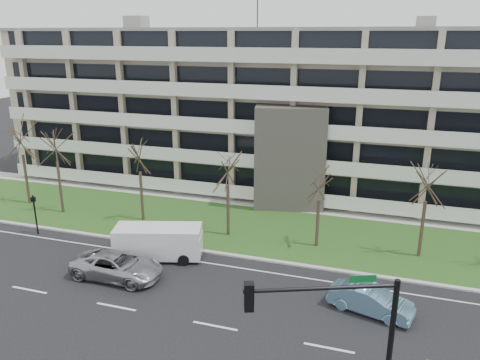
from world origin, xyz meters
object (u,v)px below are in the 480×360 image
(blue_sedan, at_px, (370,300))
(white_van, at_px, (159,240))
(silver_pickup, at_px, (117,266))
(pedestrian_signal, at_px, (35,210))
(traffic_signal, at_px, (342,333))

(blue_sedan, relative_size, white_van, 0.74)
(blue_sedan, distance_m, white_van, 14.35)
(silver_pickup, bearing_deg, white_van, -21.63)
(white_van, bearing_deg, silver_pickup, -128.50)
(white_van, xyz_separation_m, pedestrian_signal, (-10.85, 0.74, 0.64))
(silver_pickup, height_order, traffic_signal, traffic_signal)
(silver_pickup, relative_size, blue_sedan, 1.27)
(silver_pickup, relative_size, traffic_signal, 0.88)
(silver_pickup, xyz_separation_m, blue_sedan, (15.45, 0.87, -0.05))
(white_van, bearing_deg, blue_sedan, -26.10)
(pedestrian_signal, bearing_deg, traffic_signal, -39.12)
(white_van, relative_size, pedestrian_signal, 1.98)
(white_van, height_order, traffic_signal, traffic_signal)
(silver_pickup, height_order, pedestrian_signal, pedestrian_signal)
(blue_sedan, relative_size, pedestrian_signal, 1.47)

